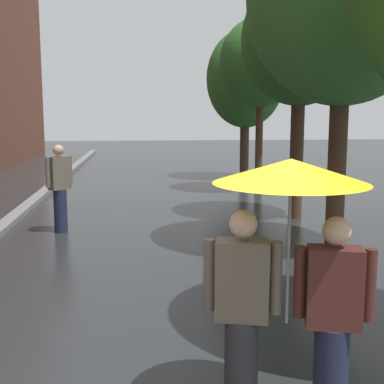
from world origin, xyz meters
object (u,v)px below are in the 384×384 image
at_px(pedestrian_walking_midground, 59,186).
at_px(street_tree_3, 261,63).
at_px(street_tree_1, 344,0).
at_px(street_tree_2, 300,42).
at_px(street_tree_4, 245,79).
at_px(couple_under_umbrella, 288,249).

bearing_deg(pedestrian_walking_midground, street_tree_3, 43.72).
xyz_separation_m(street_tree_1, street_tree_2, (0.14, 2.79, -0.30)).
bearing_deg(street_tree_3, street_tree_4, 86.90).
bearing_deg(street_tree_1, street_tree_3, 88.49).
bearing_deg(street_tree_2, street_tree_3, 89.44).
xyz_separation_m(street_tree_1, street_tree_3, (0.18, 6.73, -0.39)).
xyz_separation_m(street_tree_1, couple_under_umbrella, (-2.21, -4.86, -2.78)).
bearing_deg(street_tree_1, pedestrian_walking_midground, 159.24).
bearing_deg(street_tree_2, couple_under_umbrella, -107.09).
distance_m(street_tree_1, couple_under_umbrella, 6.02).
relative_size(street_tree_1, street_tree_3, 1.16).
bearing_deg(pedestrian_walking_midground, couple_under_umbrella, -68.12).
xyz_separation_m(street_tree_2, couple_under_umbrella, (-2.35, -7.65, -2.48)).
relative_size(street_tree_2, street_tree_3, 1.04).
distance_m(street_tree_2, street_tree_4, 7.00).
bearing_deg(street_tree_4, couple_under_umbrella, -99.91).
bearing_deg(couple_under_umbrella, pedestrian_walking_midground, 111.88).
distance_m(street_tree_2, couple_under_umbrella, 8.38).
distance_m(street_tree_1, street_tree_4, 9.80).
bearing_deg(street_tree_1, street_tree_4, 87.99).
height_order(street_tree_1, street_tree_4, street_tree_1).
relative_size(street_tree_2, couple_under_umbrella, 2.59).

